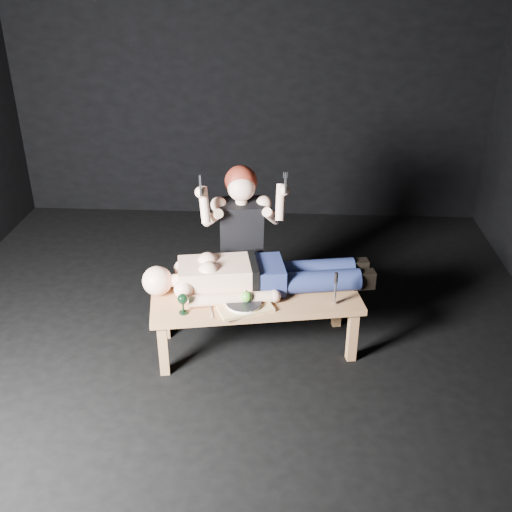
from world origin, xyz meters
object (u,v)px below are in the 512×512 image
object	(u,v)px
table	(256,322)
lying_man	(260,272)
goblet	(183,304)
carving_knife	(335,289)
kneeling_woman	(241,239)
serving_tray	(244,306)

from	to	relation	value
table	lying_man	xyz separation A→B (m)	(0.03, 0.12, 0.36)
lying_man	goblet	size ratio (longest dim) A/B	10.38
lying_man	goblet	bearing A→B (deg)	-154.25
carving_knife	lying_man	bearing A→B (deg)	150.08
table	goblet	distance (m)	0.62
goblet	table	bearing A→B (deg)	27.67
carving_knife	goblet	bearing A→B (deg)	179.50
table	goblet	world-z (taller)	goblet
kneeling_woman	goblet	world-z (taller)	kneeling_woman
serving_tray	goblet	distance (m)	0.42
table	carving_knife	xyz separation A→B (m)	(0.56, -0.07, 0.35)
lying_man	kneeling_woman	world-z (taller)	kneeling_woman
lying_man	serving_tray	world-z (taller)	lying_man
kneeling_woman	lying_man	bearing A→B (deg)	-73.23
lying_man	kneeling_woman	bearing A→B (deg)	104.46
lying_man	serving_tray	xyz separation A→B (m)	(-0.10, -0.27, -0.13)
serving_tray	lying_man	bearing A→B (deg)	69.50
carving_knife	table	bearing A→B (deg)	162.26
kneeling_woman	serving_tray	size ratio (longest dim) A/B	3.61
serving_tray	goblet	bearing A→B (deg)	-166.45
goblet	carving_knife	world-z (taller)	carving_knife
kneeling_woman	goblet	bearing A→B (deg)	-122.62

